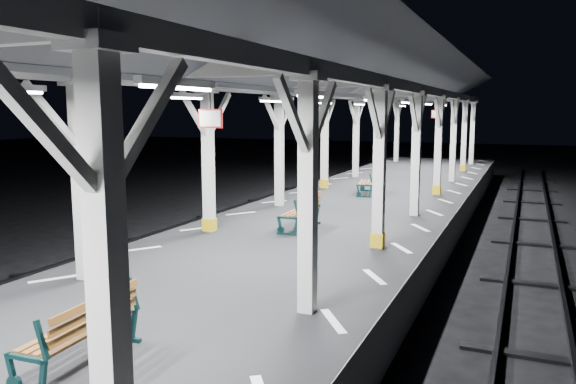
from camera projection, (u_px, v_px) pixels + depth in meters
The scene contains 10 objects.
ground at pixel (247, 313), 10.64m from camera, with size 120.00×120.00×0.00m, color black.
platform at pixel (247, 288), 10.57m from camera, with size 6.00×50.00×1.00m, color black.
hazard_stripes_left at pixel (140, 249), 11.45m from camera, with size 1.00×48.00×0.01m, color silver.
hazard_stripes_right at pixel (374, 277), 9.55m from camera, with size 1.00×48.00×0.01m, color silver.
track_left at pixel (49, 278), 12.58m from camera, with size 2.20×60.00×0.16m.
track_right at pixel (534, 354), 8.69m from camera, with size 2.20×60.00×0.16m.
canopy at pixel (244, 68), 9.98m from camera, with size 5.40×49.00×4.65m.
bench_near at pixel (85, 329), 6.14m from camera, with size 0.65×1.55×0.83m.
bench_mid at pixel (303, 211), 13.34m from camera, with size 0.62×1.55×0.83m.
bench_far at pixel (369, 181), 18.94m from camera, with size 0.85×1.61×0.83m.
Camera 1 is at (4.73, -9.07, 3.80)m, focal length 35.00 mm.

